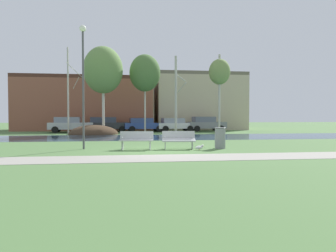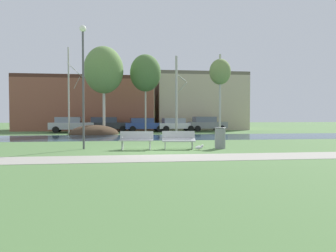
{
  "view_description": "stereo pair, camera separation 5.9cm",
  "coord_description": "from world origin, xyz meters",
  "px_view_note": "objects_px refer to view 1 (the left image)",
  "views": [
    {
      "loc": [
        -1.36,
        -13.67,
        1.56
      ],
      "look_at": [
        0.61,
        1.51,
        1.1
      ],
      "focal_mm": 32.28,
      "sensor_mm": 36.0,
      "label": 1
    },
    {
      "loc": [
        -1.3,
        -13.68,
        1.56
      ],
      "look_at": [
        0.61,
        1.51,
        1.1
      ],
      "focal_mm": 32.28,
      "sensor_mm": 36.0,
      "label": 2
    }
  ],
  "objects_px": {
    "parked_van_nearest_silver": "(70,124)",
    "parked_wagon_fourth_white": "(175,124)",
    "bench_left": "(136,140)",
    "streetlamp": "(83,68)",
    "parked_sedan_second_dark": "(106,124)",
    "trash_bin": "(220,138)",
    "seagull": "(199,147)",
    "parked_suv_fifth_grey": "(206,124)",
    "bench_right": "(179,139)",
    "parked_hatch_third_blue": "(144,124)"
  },
  "relations": [
    {
      "from": "bench_left",
      "to": "parked_hatch_third_blue",
      "type": "distance_m",
      "value": 17.46
    },
    {
      "from": "seagull",
      "to": "parked_wagon_fourth_white",
      "type": "xyz_separation_m",
      "value": [
        1.61,
        18.11,
        0.62
      ]
    },
    {
      "from": "parked_sedan_second_dark",
      "to": "parked_hatch_third_blue",
      "type": "xyz_separation_m",
      "value": [
        3.91,
        -0.14,
        -0.04
      ]
    },
    {
      "from": "parked_sedan_second_dark",
      "to": "parked_wagon_fourth_white",
      "type": "height_order",
      "value": "parked_sedan_second_dark"
    },
    {
      "from": "streetlamp",
      "to": "parked_van_nearest_silver",
      "type": "distance_m",
      "value": 17.0
    },
    {
      "from": "bench_right",
      "to": "parked_van_nearest_silver",
      "type": "height_order",
      "value": "parked_van_nearest_silver"
    },
    {
      "from": "trash_bin",
      "to": "streetlamp",
      "type": "relative_size",
      "value": 0.17
    },
    {
      "from": "seagull",
      "to": "parked_wagon_fourth_white",
      "type": "height_order",
      "value": "parked_wagon_fourth_white"
    },
    {
      "from": "trash_bin",
      "to": "seagull",
      "type": "height_order",
      "value": "trash_bin"
    },
    {
      "from": "trash_bin",
      "to": "streetlamp",
      "type": "xyz_separation_m",
      "value": [
        -6.65,
        0.57,
        3.38
      ]
    },
    {
      "from": "parked_hatch_third_blue",
      "to": "bench_left",
      "type": "bearing_deg",
      "value": -93.87
    },
    {
      "from": "parked_sedan_second_dark",
      "to": "parked_van_nearest_silver",
      "type": "bearing_deg",
      "value": -169.1
    },
    {
      "from": "trash_bin",
      "to": "streetlamp",
      "type": "height_order",
      "value": "streetlamp"
    },
    {
      "from": "parked_van_nearest_silver",
      "to": "streetlamp",
      "type": "bearing_deg",
      "value": -77.32
    },
    {
      "from": "trash_bin",
      "to": "parked_suv_fifth_grey",
      "type": "xyz_separation_m",
      "value": [
        3.83,
        17.64,
        0.28
      ]
    },
    {
      "from": "seagull",
      "to": "parked_sedan_second_dark",
      "type": "xyz_separation_m",
      "value": [
        -5.67,
        18.13,
        0.67
      ]
    },
    {
      "from": "parked_van_nearest_silver",
      "to": "bench_right",
      "type": "bearing_deg",
      "value": -63.99
    },
    {
      "from": "trash_bin",
      "to": "parked_hatch_third_blue",
      "type": "height_order",
      "value": "parked_hatch_third_blue"
    },
    {
      "from": "bench_left",
      "to": "bench_right",
      "type": "bearing_deg",
      "value": 0.0
    },
    {
      "from": "bench_left",
      "to": "parked_hatch_third_blue",
      "type": "xyz_separation_m",
      "value": [
        1.18,
        17.42,
        0.29
      ]
    },
    {
      "from": "streetlamp",
      "to": "parked_suv_fifth_grey",
      "type": "distance_m",
      "value": 20.27
    },
    {
      "from": "bench_right",
      "to": "parked_wagon_fourth_white",
      "type": "height_order",
      "value": "parked_wagon_fourth_white"
    },
    {
      "from": "bench_right",
      "to": "seagull",
      "type": "bearing_deg",
      "value": -32.86
    },
    {
      "from": "seagull",
      "to": "parked_van_nearest_silver",
      "type": "relative_size",
      "value": 0.1
    },
    {
      "from": "parked_van_nearest_silver",
      "to": "parked_wagon_fourth_white",
      "type": "distance_m",
      "value": 10.77
    },
    {
      "from": "bench_left",
      "to": "parked_suv_fifth_grey",
      "type": "relative_size",
      "value": 0.39
    },
    {
      "from": "trash_bin",
      "to": "parked_van_nearest_silver",
      "type": "bearing_deg",
      "value": 121.45
    },
    {
      "from": "seagull",
      "to": "parked_van_nearest_silver",
      "type": "distance_m",
      "value": 19.72
    },
    {
      "from": "parked_wagon_fourth_white",
      "to": "parked_van_nearest_silver",
      "type": "bearing_deg",
      "value": -176.55
    },
    {
      "from": "bench_right",
      "to": "parked_sedan_second_dark",
      "type": "distance_m",
      "value": 18.19
    },
    {
      "from": "parked_van_nearest_silver",
      "to": "parked_hatch_third_blue",
      "type": "distance_m",
      "value": 7.4
    },
    {
      "from": "seagull",
      "to": "streetlamp",
      "type": "bearing_deg",
      "value": 168.02
    },
    {
      "from": "streetlamp",
      "to": "parked_van_nearest_silver",
      "type": "relative_size",
      "value": 1.34
    },
    {
      "from": "parked_van_nearest_silver",
      "to": "parked_wagon_fourth_white",
      "type": "height_order",
      "value": "parked_van_nearest_silver"
    },
    {
      "from": "seagull",
      "to": "parked_van_nearest_silver",
      "type": "xyz_separation_m",
      "value": [
        -9.14,
        17.46,
        0.68
      ]
    },
    {
      "from": "bench_left",
      "to": "parked_sedan_second_dark",
      "type": "xyz_separation_m",
      "value": [
        -2.73,
        17.55,
        0.33
      ]
    },
    {
      "from": "seagull",
      "to": "parked_sedan_second_dark",
      "type": "relative_size",
      "value": 0.09
    },
    {
      "from": "bench_left",
      "to": "parked_van_nearest_silver",
      "type": "relative_size",
      "value": 0.37
    },
    {
      "from": "trash_bin",
      "to": "parked_wagon_fourth_white",
      "type": "xyz_separation_m",
      "value": [
        0.43,
        17.52,
        0.22
      ]
    },
    {
      "from": "parked_van_nearest_silver",
      "to": "parked_sedan_second_dark",
      "type": "distance_m",
      "value": 3.53
    },
    {
      "from": "bench_left",
      "to": "parked_hatch_third_blue",
      "type": "relative_size",
      "value": 0.38
    },
    {
      "from": "streetlamp",
      "to": "parked_hatch_third_blue",
      "type": "distance_m",
      "value": 17.53
    },
    {
      "from": "bench_right",
      "to": "parked_hatch_third_blue",
      "type": "relative_size",
      "value": 0.38
    },
    {
      "from": "parked_sedan_second_dark",
      "to": "parked_wagon_fourth_white",
      "type": "relative_size",
      "value": 1.15
    },
    {
      "from": "seagull",
      "to": "parked_hatch_third_blue",
      "type": "xyz_separation_m",
      "value": [
        -1.76,
        18.0,
        0.63
      ]
    },
    {
      "from": "trash_bin",
      "to": "parked_van_nearest_silver",
      "type": "xyz_separation_m",
      "value": [
        -10.32,
        16.87,
        0.27
      ]
    },
    {
      "from": "bench_left",
      "to": "parked_van_nearest_silver",
      "type": "distance_m",
      "value": 17.99
    },
    {
      "from": "parked_sedan_second_dark",
      "to": "bench_left",
      "type": "bearing_deg",
      "value": -81.15
    },
    {
      "from": "parked_sedan_second_dark",
      "to": "parked_hatch_third_blue",
      "type": "relative_size",
      "value": 1.09
    },
    {
      "from": "trash_bin",
      "to": "parked_wagon_fourth_white",
      "type": "distance_m",
      "value": 17.53
    }
  ]
}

